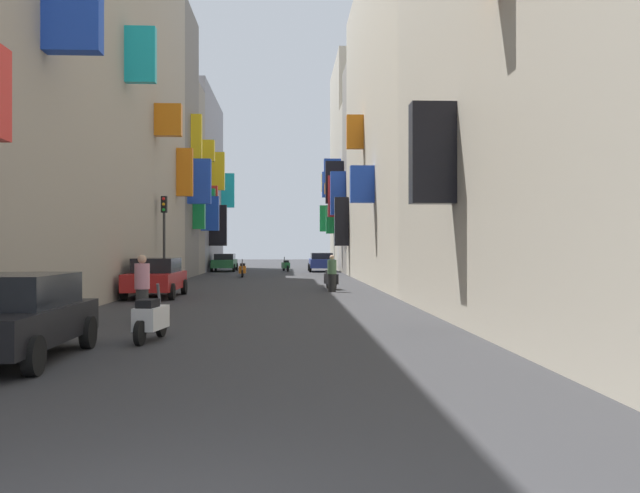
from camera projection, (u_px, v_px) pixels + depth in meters
ground_plane at (268, 285)px, 34.06m from camera, size 140.00×140.00×0.00m
building_left_near at (5, 35)px, 21.78m from camera, size 7.39×36.16×17.30m
building_left_mid_a at (145, 144)px, 42.96m from camera, size 7.39×6.27×16.79m
building_left_mid_b at (160, 181)px, 47.84m from camera, size 7.24×3.50×13.08m
building_left_mid_c at (179, 183)px, 56.61m from camera, size 7.34×14.07×14.36m
building_right_mid_a at (422, 121)px, 35.78m from camera, size 7.11×21.74×16.97m
building_right_mid_b at (386, 172)px, 48.40m from camera, size 7.29×3.53×14.48m
building_right_mid_c at (379, 190)px, 51.74m from camera, size 7.26×3.16×12.44m
building_right_far at (369, 167)px, 58.87m from camera, size 7.21×11.10×17.54m
parked_car_red at (156, 277)px, 25.69m from camera, size 1.86×4.38×1.46m
parked_car_blue at (321, 262)px, 52.44m from camera, size 1.98×4.18×1.43m
parked_car_black at (10, 315)px, 11.33m from camera, size 1.98×4.13×1.43m
parked_car_green at (225, 262)px, 53.20m from camera, size 1.85×4.41×1.36m
scooter_orange at (242, 270)px, 43.00m from camera, size 0.49×1.90×1.13m
scooter_white at (151, 318)px, 13.67m from camera, size 0.57×1.79×1.13m
scooter_black at (331, 279)px, 30.46m from camera, size 0.59×1.81×1.13m
scooter_green at (286, 265)px, 52.89m from camera, size 0.68×1.95×1.13m
pedestrian_crossing at (142, 288)px, 17.33m from camera, size 0.53×0.53×1.68m
pedestrian_near_left at (332, 274)px, 28.69m from camera, size 0.49×0.49×1.55m
traffic_light_near_corner at (164, 225)px, 31.19m from camera, size 0.26×0.34×4.20m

